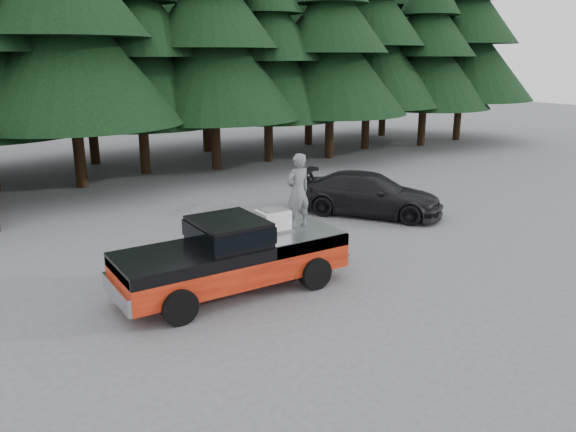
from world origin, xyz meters
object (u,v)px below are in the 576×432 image
pickup_truck (233,267)px  parked_car (370,194)px  man_on_bed (298,191)px  air_compressor (273,221)px

pickup_truck → parked_car: size_ratio=1.11×
pickup_truck → man_on_bed: bearing=3.6°
man_on_bed → parked_car: bearing=-152.4°
man_on_bed → parked_car: size_ratio=0.37×
man_on_bed → parked_car: (5.59, 3.52, -1.55)m
pickup_truck → man_on_bed: (2.05, 0.13, 1.67)m
parked_car → man_on_bed: bearing=176.1°
pickup_truck → air_compressor: air_compressor is taller
air_compressor → parked_car: air_compressor is taller
pickup_truck → man_on_bed: man_on_bed is taller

